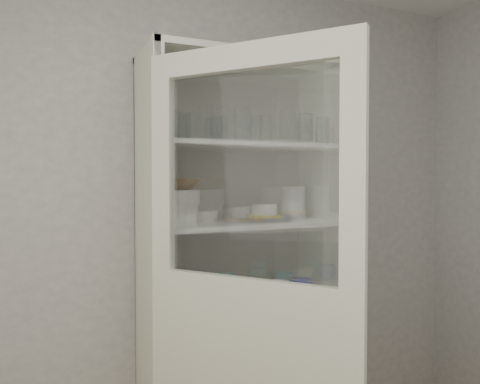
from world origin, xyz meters
name	(u,v)px	position (x,y,z in m)	size (l,w,h in m)	color
wall_back	(190,212)	(0.00, 1.50, 1.30)	(3.60, 0.02, 2.60)	#9F9F9F
pantry_cabinet	(235,281)	(0.20, 1.34, 0.94)	(1.00, 0.45, 2.10)	silver
cupboard_door	(248,336)	(-0.02, 0.69, 0.87)	(0.58, 0.74, 2.00)	silver
tumbler_0	(169,124)	(-0.21, 1.14, 1.73)	(0.07, 0.07, 0.14)	silver
tumbler_1	(170,125)	(-0.21, 1.13, 1.72)	(0.06, 0.06, 0.12)	silver
tumbler_2	(219,125)	(0.03, 1.14, 1.74)	(0.08, 0.08, 0.15)	silver
tumbler_3	(242,126)	(0.15, 1.13, 1.74)	(0.08, 0.08, 0.16)	silver
tumbler_4	(256,129)	(0.22, 1.14, 1.73)	(0.06, 0.06, 0.13)	silver
tumbler_5	(321,132)	(0.61, 1.15, 1.73)	(0.07, 0.07, 0.13)	silver
tumbler_6	(323,131)	(0.61, 1.13, 1.73)	(0.07, 0.07, 0.14)	silver
tumbler_7	(184,128)	(-0.10, 1.28, 1.73)	(0.07, 0.07, 0.14)	silver
tumbler_8	(181,129)	(-0.11, 1.29, 1.73)	(0.07, 0.07, 0.13)	silver
tumbler_9	(222,130)	(0.10, 1.26, 1.73)	(0.07, 0.07, 0.14)	silver
tumbler_10	(216,131)	(0.07, 1.27, 1.72)	(0.06, 0.06, 0.13)	silver
tumbler_11	(265,131)	(0.35, 1.28, 1.74)	(0.07, 0.07, 0.15)	silver
goblet_0	(185,129)	(-0.07, 1.36, 1.74)	(0.07, 0.07, 0.15)	silver
goblet_1	(212,129)	(0.09, 1.39, 1.74)	(0.07, 0.07, 0.17)	silver
goblet_2	(250,128)	(0.29, 1.35, 1.75)	(0.08, 0.08, 0.19)	silver
goblet_3	(302,133)	(0.61, 1.34, 1.74)	(0.07, 0.07, 0.16)	silver
plate_stack_front	(177,215)	(-0.15, 1.24, 1.31)	(0.21, 0.21, 0.10)	white
plate_stack_back	(198,216)	(0.01, 1.38, 1.29)	(0.20, 0.20, 0.06)	white
cream_bowl	(177,197)	(-0.15, 1.24, 1.39)	(0.22, 0.22, 0.07)	silver
terracotta_bowl	(176,184)	(-0.15, 1.24, 1.46)	(0.23, 0.23, 0.06)	brown
glass_platter	(264,219)	(0.35, 1.29, 1.27)	(0.32, 0.32, 0.02)	silver
yellow_trivet	(264,216)	(0.35, 1.29, 1.28)	(0.16, 0.16, 0.01)	yellow
white_ramekin	(264,209)	(0.35, 1.29, 1.32)	(0.14, 0.14, 0.06)	white
grey_bowl_stack	(293,203)	(0.52, 1.27, 1.35)	(0.13, 0.13, 0.18)	#B6B6B6
mug_blue	(302,287)	(0.53, 1.20, 0.90)	(0.11, 0.11, 0.09)	navy
mug_teal	(284,281)	(0.50, 1.35, 0.91)	(0.10, 0.10, 0.10)	teal
mug_white	(279,291)	(0.36, 1.14, 0.91)	(0.11, 0.11, 0.10)	white
teal_jar	(227,287)	(0.14, 1.30, 0.92)	(0.10, 0.10, 0.12)	teal
measuring_cups	(184,304)	(-0.12, 1.22, 0.88)	(0.09, 0.09, 0.04)	#A9ACBD
white_canister	(163,294)	(-0.21, 1.27, 0.92)	(0.11, 0.11, 0.13)	white
cream_dish	(209,372)	(0.02, 1.27, 0.50)	(0.26, 0.26, 0.08)	silver
tin_box	(296,360)	(0.52, 1.26, 0.49)	(0.18, 0.13, 0.06)	gray
tumbler_12	(305,129)	(0.51, 1.14, 1.74)	(0.08, 0.08, 0.15)	silver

